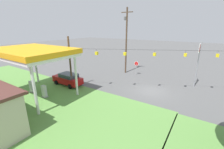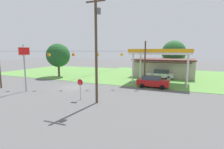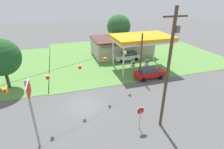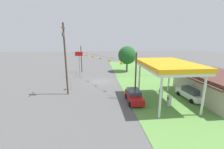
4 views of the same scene
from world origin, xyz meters
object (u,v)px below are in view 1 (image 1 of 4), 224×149
(fuel_pump_near, at_px, (44,92))
(car_at_pumps_front, at_px, (68,79))
(stop_sign_roadside, at_px, (136,65))
(stop_sign_overhead, at_px, (199,56))
(gas_station_canopy, at_px, (32,53))
(fuel_pump_far, at_px, (32,87))
(utility_pole_main, at_px, (126,38))

(fuel_pump_near, bearing_deg, car_at_pumps_front, -79.23)
(car_at_pumps_front, bearing_deg, stop_sign_roadside, -122.29)
(car_at_pumps_front, xyz_separation_m, stop_sign_roadside, (-6.53, -10.10, 0.87))
(fuel_pump_near, xyz_separation_m, stop_sign_overhead, (-15.11, -13.96, 3.81))
(gas_station_canopy, xyz_separation_m, fuel_pump_near, (-1.39, -0.00, -4.69))
(gas_station_canopy, height_order, fuel_pump_far, gas_station_canopy)
(fuel_pump_near, distance_m, utility_pole_main, 16.21)
(fuel_pump_far, bearing_deg, gas_station_canopy, 179.93)
(car_at_pumps_front, bearing_deg, fuel_pump_near, 101.39)
(fuel_pump_near, bearing_deg, gas_station_canopy, 0.07)
(stop_sign_overhead, height_order, utility_pole_main, utility_pole_main)
(fuel_pump_near, height_order, stop_sign_overhead, stop_sign_overhead)
(gas_station_canopy, relative_size, utility_pole_main, 0.87)
(stop_sign_roadside, distance_m, utility_pole_main, 5.15)
(fuel_pump_near, relative_size, car_at_pumps_front, 0.32)
(stop_sign_overhead, bearing_deg, fuel_pump_near, 42.74)
(fuel_pump_far, distance_m, utility_pole_main, 17.00)
(gas_station_canopy, distance_m, stop_sign_overhead, 21.64)
(stop_sign_overhead, bearing_deg, utility_pole_main, -4.10)
(car_at_pumps_front, bearing_deg, fuel_pump_far, 67.37)
(gas_station_canopy, bearing_deg, utility_pole_main, -107.83)
(gas_station_canopy, height_order, stop_sign_overhead, stop_sign_overhead)
(gas_station_canopy, bearing_deg, fuel_pump_far, -0.07)
(utility_pole_main, bearing_deg, car_at_pumps_front, 67.73)
(utility_pole_main, bearing_deg, stop_sign_roadside, 174.54)
(car_at_pumps_front, bearing_deg, utility_pole_main, -111.65)
(fuel_pump_far, xyz_separation_m, utility_pole_main, (-6.15, -14.80, 5.67))
(gas_station_canopy, height_order, utility_pole_main, utility_pole_main)
(gas_station_canopy, relative_size, fuel_pump_near, 6.43)
(car_at_pumps_front, distance_m, stop_sign_overhead, 18.91)
(fuel_pump_far, distance_m, stop_sign_roadside, 16.90)
(car_at_pumps_front, height_order, stop_sign_overhead, stop_sign_overhead)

